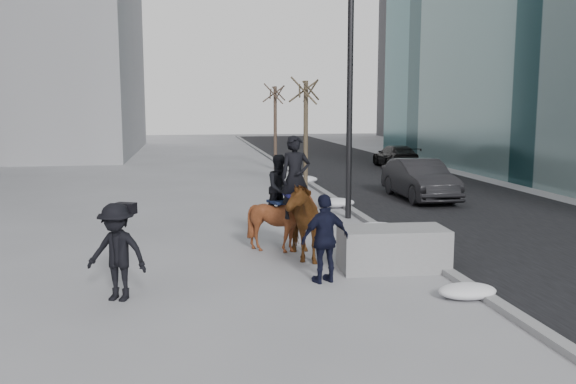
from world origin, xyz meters
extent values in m
plane|color=gray|center=(0.00, 0.00, 0.00)|extent=(120.00, 120.00, 0.00)
cube|color=black|center=(7.00, 10.00, 0.01)|extent=(8.00, 90.00, 0.01)
cube|color=gray|center=(3.00, 10.00, 0.06)|extent=(0.25, 90.00, 0.12)
cube|color=gray|center=(2.02, -0.27, 0.45)|extent=(2.29, 1.24, 0.89)
imported|color=black|center=(6.18, 8.87, 0.74)|extent=(1.59, 4.50, 1.48)
imported|color=black|center=(9.13, 19.99, 0.63)|extent=(1.98, 4.42, 1.26)
imported|color=#4A2A0E|center=(0.17, 1.07, 0.91)|extent=(1.13, 2.21, 1.81)
imported|color=black|center=(0.17, 1.22, 1.83)|extent=(0.72, 0.50, 1.90)
cube|color=#11103D|center=(0.17, 1.22, 1.43)|extent=(0.52, 0.59, 0.06)
imported|color=#49220E|center=(-0.09, 1.63, 0.75)|extent=(1.60, 1.69, 1.51)
imported|color=black|center=(-0.09, 1.78, 1.52)|extent=(0.92, 0.81, 1.57)
cube|color=#0E1734|center=(-0.09, 1.78, 1.19)|extent=(0.64, 0.69, 0.06)
imported|color=black|center=(0.38, -0.97, 0.88)|extent=(1.11, 0.72, 1.75)
cylinder|color=red|center=(0.33, -0.42, 1.15)|extent=(0.04, 0.18, 0.07)
imported|color=black|center=(-3.51, -1.46, 0.88)|extent=(1.30, 1.05, 1.75)
cube|color=black|center=(-3.36, -1.21, 1.62)|extent=(0.42, 0.34, 0.20)
cylinder|color=black|center=(2.60, 5.62, 4.50)|extent=(0.18, 0.18, 9.00)
ellipsoid|color=silver|center=(2.70, -2.38, 0.14)|extent=(1.07, 0.68, 0.27)
ellipsoid|color=silver|center=(2.70, 3.09, 0.17)|extent=(1.33, 0.85, 0.34)
ellipsoid|color=silver|center=(2.70, 14.00, 0.18)|extent=(1.42, 0.90, 0.36)
ellipsoid|color=silver|center=(2.70, 7.60, 0.16)|extent=(1.27, 0.81, 0.32)
camera|label=1|loc=(-2.20, -12.34, 3.47)|focal=38.00mm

